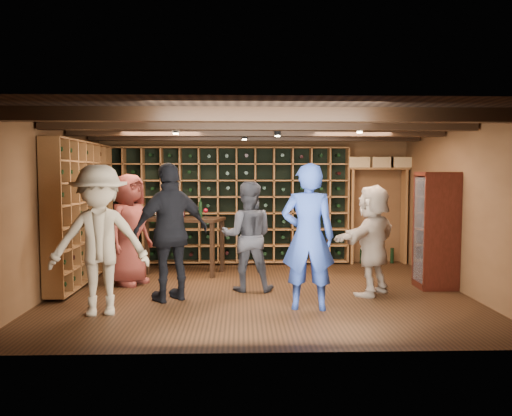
{
  "coord_description": "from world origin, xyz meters",
  "views": [
    {
      "loc": [
        -0.26,
        -7.28,
        1.76
      ],
      "look_at": [
        -0.04,
        0.2,
        1.24
      ],
      "focal_mm": 35.0,
      "sensor_mm": 36.0,
      "label": 1
    }
  ],
  "objects_px": {
    "man_blue_shirt": "(308,237)",
    "tasting_table": "(185,225)",
    "display_cabinet": "(436,233)",
    "man_grey_suit": "(248,236)",
    "guest_khaki": "(99,240)",
    "guest_beige": "(373,240)",
    "guest_woman_black": "(171,232)",
    "guest_red_floral": "(129,229)"
  },
  "relations": [
    {
      "from": "guest_khaki",
      "to": "tasting_table",
      "type": "height_order",
      "value": "guest_khaki"
    },
    {
      "from": "guest_beige",
      "to": "tasting_table",
      "type": "relative_size",
      "value": 1.11
    },
    {
      "from": "guest_woman_black",
      "to": "man_grey_suit",
      "type": "bearing_deg",
      "value": 173.8
    },
    {
      "from": "tasting_table",
      "to": "guest_woman_black",
      "type": "bearing_deg",
      "value": -73.28
    },
    {
      "from": "display_cabinet",
      "to": "guest_beige",
      "type": "xyz_separation_m",
      "value": [
        -1.07,
        -0.37,
        -0.06
      ]
    },
    {
      "from": "man_blue_shirt",
      "to": "tasting_table",
      "type": "relative_size",
      "value": 1.32
    },
    {
      "from": "man_blue_shirt",
      "to": "guest_khaki",
      "type": "xyz_separation_m",
      "value": [
        -2.62,
        -0.16,
        -0.01
      ]
    },
    {
      "from": "guest_khaki",
      "to": "display_cabinet",
      "type": "bearing_deg",
      "value": 4.9
    },
    {
      "from": "display_cabinet",
      "to": "tasting_table",
      "type": "height_order",
      "value": "display_cabinet"
    },
    {
      "from": "display_cabinet",
      "to": "guest_red_floral",
      "type": "height_order",
      "value": "same"
    },
    {
      "from": "man_blue_shirt",
      "to": "man_grey_suit",
      "type": "xyz_separation_m",
      "value": [
        -0.76,
        1.06,
        -0.12
      ]
    },
    {
      "from": "guest_woman_black",
      "to": "guest_khaki",
      "type": "xyz_separation_m",
      "value": [
        -0.79,
        -0.66,
        -0.02
      ]
    },
    {
      "from": "tasting_table",
      "to": "man_blue_shirt",
      "type": "bearing_deg",
      "value": -36.48
    },
    {
      "from": "man_blue_shirt",
      "to": "guest_beige",
      "type": "distance_m",
      "value": 1.3
    },
    {
      "from": "guest_khaki",
      "to": "guest_woman_black",
      "type": "bearing_deg",
      "value": 29.21
    },
    {
      "from": "display_cabinet",
      "to": "guest_woman_black",
      "type": "distance_m",
      "value": 3.99
    },
    {
      "from": "guest_khaki",
      "to": "man_blue_shirt",
      "type": "bearing_deg",
      "value": -6.85
    },
    {
      "from": "guest_red_floral",
      "to": "man_grey_suit",
      "type": "bearing_deg",
      "value": -77.65
    },
    {
      "from": "guest_beige",
      "to": "man_grey_suit",
      "type": "bearing_deg",
      "value": -57.04
    },
    {
      "from": "display_cabinet",
      "to": "guest_beige",
      "type": "distance_m",
      "value": 1.13
    },
    {
      "from": "tasting_table",
      "to": "display_cabinet",
      "type": "bearing_deg",
      "value": -1.89
    },
    {
      "from": "display_cabinet",
      "to": "man_grey_suit",
      "type": "relative_size",
      "value": 1.07
    },
    {
      "from": "man_blue_shirt",
      "to": "guest_red_floral",
      "type": "bearing_deg",
      "value": -23.59
    },
    {
      "from": "man_blue_shirt",
      "to": "guest_woman_black",
      "type": "height_order",
      "value": "guest_woman_black"
    },
    {
      "from": "display_cabinet",
      "to": "tasting_table",
      "type": "distance_m",
      "value": 4.16
    },
    {
      "from": "guest_khaki",
      "to": "guest_beige",
      "type": "xyz_separation_m",
      "value": [
        3.66,
        0.92,
        -0.13
      ]
    },
    {
      "from": "guest_woman_black",
      "to": "guest_beige",
      "type": "xyz_separation_m",
      "value": [
        2.87,
        0.27,
        -0.15
      ]
    },
    {
      "from": "man_blue_shirt",
      "to": "tasting_table",
      "type": "height_order",
      "value": "man_blue_shirt"
    },
    {
      "from": "guest_red_floral",
      "to": "guest_woman_black",
      "type": "xyz_separation_m",
      "value": [
        0.81,
        -1.04,
        0.08
      ]
    },
    {
      "from": "display_cabinet",
      "to": "guest_khaki",
      "type": "xyz_separation_m",
      "value": [
        -4.73,
        -1.29,
        0.08
      ]
    },
    {
      "from": "guest_red_floral",
      "to": "guest_khaki",
      "type": "distance_m",
      "value": 1.69
    },
    {
      "from": "man_grey_suit",
      "to": "tasting_table",
      "type": "relative_size",
      "value": 1.14
    },
    {
      "from": "man_blue_shirt",
      "to": "tasting_table",
      "type": "xyz_separation_m",
      "value": [
        -1.85,
        2.4,
        -0.09
      ]
    },
    {
      "from": "guest_khaki",
      "to": "guest_beige",
      "type": "distance_m",
      "value": 3.78
    },
    {
      "from": "man_grey_suit",
      "to": "guest_khaki",
      "type": "height_order",
      "value": "guest_khaki"
    },
    {
      "from": "guest_red_floral",
      "to": "guest_beige",
      "type": "xyz_separation_m",
      "value": [
        3.67,
        -0.77,
        -0.08
      ]
    },
    {
      "from": "guest_red_floral",
      "to": "man_blue_shirt",
      "type": "bearing_deg",
      "value": -93.79
    },
    {
      "from": "man_grey_suit",
      "to": "guest_beige",
      "type": "bearing_deg",
      "value": 173.52
    },
    {
      "from": "man_grey_suit",
      "to": "guest_woman_black",
      "type": "distance_m",
      "value": 1.21
    },
    {
      "from": "guest_woman_black",
      "to": "guest_khaki",
      "type": "relative_size",
      "value": 1.02
    },
    {
      "from": "man_grey_suit",
      "to": "guest_khaki",
      "type": "bearing_deg",
      "value": 36.52
    },
    {
      "from": "man_grey_suit",
      "to": "guest_beige",
      "type": "distance_m",
      "value": 1.83
    }
  ]
}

